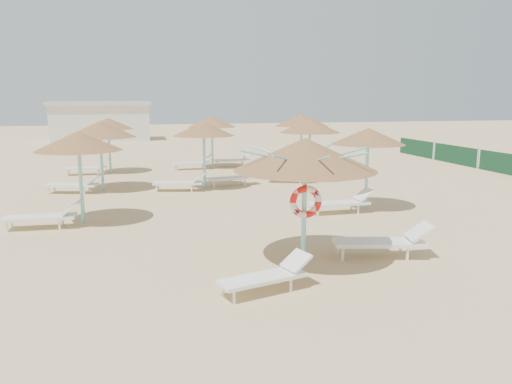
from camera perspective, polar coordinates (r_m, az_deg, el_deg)
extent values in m
plane|color=tan|center=(11.13, 2.91, -8.08)|extent=(120.00, 120.00, 0.00)
cylinder|color=#7DD8D8|center=(10.88, 5.51, -2.25)|extent=(0.11, 0.11, 2.30)
cone|color=#8D5E38|center=(10.67, 5.63, 4.32)|extent=(3.07, 3.07, 0.69)
cylinder|color=#7DD8D8|center=(10.70, 5.60, 2.97)|extent=(0.20, 0.20, 0.12)
cylinder|color=#7DD8D8|center=(10.92, 9.14, 4.13)|extent=(1.39, 0.04, 0.35)
cylinder|color=#7DD8D8|center=(11.31, 7.21, 4.40)|extent=(1.01, 1.01, 0.35)
cylinder|color=#7DD8D8|center=(11.34, 4.47, 4.47)|extent=(0.04, 1.39, 0.35)
cylinder|color=#7DD8D8|center=(11.00, 2.32, 4.30)|extent=(1.01, 1.01, 0.35)
cylinder|color=#7DD8D8|center=(10.47, 1.96, 3.98)|extent=(1.39, 0.04, 0.35)
cylinder|color=#7DD8D8|center=(10.05, 3.84, 3.68)|extent=(1.01, 1.01, 0.35)
cylinder|color=#7DD8D8|center=(10.02, 6.92, 3.60)|extent=(0.04, 1.39, 0.35)
cylinder|color=#7DD8D8|center=(10.39, 9.12, 3.79)|extent=(1.01, 1.01, 0.35)
torus|color=red|center=(10.74, 5.70, -1.12)|extent=(0.72, 0.15, 0.72)
cylinder|color=white|center=(8.97, -2.52, -11.98)|extent=(0.05, 0.05, 0.25)
cylinder|color=white|center=(9.34, -3.78, -11.05)|extent=(0.05, 0.05, 0.25)
cylinder|color=white|center=(9.53, 4.00, -10.59)|extent=(0.05, 0.05, 0.25)
cylinder|color=white|center=(9.88, 2.56, -9.79)|extent=(0.05, 0.05, 0.25)
cube|color=white|center=(9.41, 0.75, -9.81)|extent=(1.77, 1.00, 0.07)
cube|color=white|center=(9.72, 4.61, -7.84)|extent=(0.56, 0.63, 0.32)
cylinder|color=white|center=(11.37, 9.90, -7.02)|extent=(0.06, 0.06, 0.30)
cylinder|color=white|center=(11.87, 9.45, -6.24)|extent=(0.06, 0.06, 0.30)
cylinder|color=white|center=(11.71, 16.94, -6.81)|extent=(0.06, 0.06, 0.30)
cylinder|color=white|center=(12.20, 16.20, -6.07)|extent=(0.06, 0.06, 0.30)
cube|color=white|center=(11.74, 13.84, -5.62)|extent=(2.13, 1.11, 0.09)
cube|color=white|center=(11.93, 18.16, -4.31)|extent=(0.65, 0.74, 0.39)
cylinder|color=#7DD8D8|center=(15.17, -19.36, 0.88)|extent=(0.11, 0.11, 2.30)
cone|color=#8D5E38|center=(15.02, -19.65, 5.51)|extent=(2.42, 2.42, 0.55)
cylinder|color=#7DD8D8|center=(15.04, -19.60, 4.63)|extent=(0.20, 0.20, 0.12)
cylinder|color=white|center=(15.10, -26.59, -3.62)|extent=(0.06, 0.06, 0.28)
cylinder|color=white|center=(15.57, -26.12, -3.18)|extent=(0.06, 0.06, 0.28)
cylinder|color=white|center=(14.79, -21.54, -3.51)|extent=(0.06, 0.06, 0.28)
cylinder|color=white|center=(15.27, -21.22, -3.05)|extent=(0.06, 0.06, 0.28)
cube|color=white|center=(15.10, -23.47, -2.67)|extent=(1.92, 0.68, 0.08)
cube|color=white|center=(14.89, -20.35, -1.68)|extent=(0.50, 0.62, 0.36)
cylinder|color=#7DD8D8|center=(20.41, -17.23, 3.39)|extent=(0.11, 0.11, 2.30)
cone|color=#8D5E38|center=(20.30, -17.42, 6.87)|extent=(2.75, 2.75, 0.62)
cylinder|color=#7DD8D8|center=(20.31, -17.38, 6.18)|extent=(0.20, 0.20, 0.12)
cylinder|color=white|center=(20.36, -22.59, 0.15)|extent=(0.06, 0.06, 0.28)
cylinder|color=white|center=(20.81, -22.03, 0.40)|extent=(0.06, 0.06, 0.28)
cylinder|color=white|center=(19.84, -19.04, 0.13)|extent=(0.06, 0.06, 0.28)
cylinder|color=white|center=(20.30, -18.54, 0.39)|extent=(0.06, 0.06, 0.28)
cube|color=white|center=(20.24, -20.28, 0.77)|extent=(2.00, 1.09, 0.08)
cube|color=white|center=(19.90, -18.05, 1.44)|extent=(0.62, 0.70, 0.36)
cylinder|color=#7DD8D8|center=(25.14, -16.40, 4.72)|extent=(0.11, 0.11, 2.30)
cone|color=#8D5E38|center=(25.05, -16.54, 7.52)|extent=(2.38, 2.38, 0.54)
cylinder|color=#7DD8D8|center=(25.06, -16.52, 7.00)|extent=(0.20, 0.20, 0.12)
cylinder|color=white|center=(24.80, -20.74, 2.03)|extent=(0.06, 0.06, 0.28)
cylinder|color=white|center=(25.29, -20.59, 2.20)|extent=(0.06, 0.06, 0.28)
cylinder|color=white|center=(24.65, -17.63, 2.18)|extent=(0.06, 0.06, 0.28)
cylinder|color=white|center=(25.14, -17.54, 2.34)|extent=(0.06, 0.06, 0.28)
cube|color=white|center=(24.92, -18.87, 2.61)|extent=(1.90, 0.63, 0.08)
cube|color=white|center=(24.82, -16.95, 3.25)|extent=(0.49, 0.60, 0.36)
cylinder|color=#7DD8D8|center=(20.04, -5.93, 3.68)|extent=(0.11, 0.11, 2.30)
cone|color=#8D5E38|center=(19.93, -6.00, 7.20)|extent=(2.44, 2.44, 0.55)
cylinder|color=#7DD8D8|center=(19.95, -5.99, 6.54)|extent=(0.20, 0.20, 0.12)
cylinder|color=white|center=(19.56, -11.31, 0.36)|extent=(0.06, 0.06, 0.28)
cylinder|color=white|center=(20.04, -11.09, 0.62)|extent=(0.06, 0.06, 0.28)
cylinder|color=white|center=(19.39, -7.37, 0.40)|extent=(0.06, 0.06, 0.28)
cylinder|color=white|center=(19.88, -7.25, 0.65)|extent=(0.06, 0.06, 0.28)
cube|color=white|center=(19.66, -8.91, 1.03)|extent=(1.98, 0.97, 0.08)
cube|color=white|center=(19.54, -6.46, 1.75)|extent=(0.59, 0.68, 0.36)
cylinder|color=white|center=(20.15, -4.82, 0.83)|extent=(0.06, 0.06, 0.28)
cylinder|color=white|center=(20.61, -5.28, 1.05)|extent=(0.06, 0.06, 0.28)
cylinder|color=white|center=(20.62, -1.28, 1.10)|extent=(0.06, 0.06, 0.28)
cylinder|color=white|center=(21.08, -1.81, 1.31)|extent=(0.06, 0.06, 0.28)
cube|color=white|center=(20.62, -2.96, 1.59)|extent=(1.98, 0.97, 0.08)
cube|color=white|center=(20.90, -0.79, 2.40)|extent=(0.59, 0.68, 0.36)
cylinder|color=#7DD8D8|center=(26.02, -5.02, 5.30)|extent=(0.11, 0.11, 2.30)
cone|color=#8D5E38|center=(25.93, -5.06, 8.02)|extent=(2.46, 2.46, 0.55)
cylinder|color=#7DD8D8|center=(25.94, -5.06, 7.50)|extent=(0.20, 0.20, 0.12)
cylinder|color=white|center=(25.24, -8.99, 2.74)|extent=(0.06, 0.06, 0.28)
cylinder|color=white|center=(25.73, -9.14, 2.89)|extent=(0.06, 0.06, 0.28)
cylinder|color=white|center=(25.45, -5.98, 2.88)|extent=(0.06, 0.06, 0.28)
cylinder|color=white|center=(25.94, -6.18, 3.02)|extent=(0.06, 0.06, 0.28)
cube|color=white|center=(25.58, -7.30, 3.29)|extent=(1.93, 0.73, 0.08)
cube|color=white|center=(25.70, -5.44, 3.91)|extent=(0.52, 0.63, 0.36)
cylinder|color=white|center=(26.27, -4.39, 3.15)|extent=(0.06, 0.06, 0.28)
cylinder|color=white|center=(26.76, -4.50, 3.29)|extent=(0.06, 0.06, 0.28)
cylinder|color=white|center=(26.43, -1.48, 3.22)|extent=(0.06, 0.06, 0.28)
cylinder|color=white|center=(26.92, -1.63, 3.36)|extent=(0.06, 0.06, 0.28)
cube|color=white|center=(26.58, -2.73, 3.65)|extent=(1.93, 0.73, 0.08)
cube|color=white|center=(26.67, -0.92, 4.20)|extent=(0.52, 0.63, 0.36)
cylinder|color=#7DD8D8|center=(16.57, 12.53, 2.02)|extent=(0.11, 0.11, 2.30)
cone|color=#8D5E38|center=(16.44, 12.70, 6.26)|extent=(2.35, 2.35, 0.53)
cylinder|color=#7DD8D8|center=(16.46, 12.67, 5.46)|extent=(0.20, 0.20, 0.12)
cylinder|color=white|center=(15.42, 7.08, -2.27)|extent=(0.06, 0.06, 0.28)
cylinder|color=white|center=(15.88, 6.43, -1.88)|extent=(0.06, 0.06, 0.28)
cylinder|color=white|center=(15.96, 11.61, -1.97)|extent=(0.06, 0.06, 0.28)
cylinder|color=white|center=(16.40, 10.85, -1.60)|extent=(0.06, 0.06, 0.28)
cube|color=white|center=(15.91, 9.46, -1.27)|extent=(1.91, 0.65, 0.08)
cube|color=white|center=(16.22, 12.24, -0.27)|extent=(0.50, 0.61, 0.36)
cylinder|color=#7DD8D8|center=(22.07, 6.12, 4.32)|extent=(0.11, 0.11, 2.30)
cone|color=#8D5E38|center=(21.97, 6.18, 7.54)|extent=(2.65, 2.65, 0.60)
cylinder|color=#7DD8D8|center=(21.98, 6.17, 6.91)|extent=(0.20, 0.20, 0.12)
cylinder|color=white|center=(21.29, 1.47, 1.40)|extent=(0.06, 0.06, 0.28)
cylinder|color=white|center=(21.78, 1.56, 1.61)|extent=(0.06, 0.06, 0.28)
cylinder|color=white|center=(21.24, 5.11, 1.34)|extent=(0.06, 0.06, 0.28)
cylinder|color=white|center=(21.73, 5.12, 1.55)|extent=(0.06, 0.06, 0.28)
cube|color=white|center=(21.46, 3.65, 1.95)|extent=(2.00, 1.20, 0.08)
cube|color=white|center=(21.42, 5.93, 2.54)|extent=(0.65, 0.72, 0.36)
cylinder|color=white|center=(22.17, 7.26, 1.69)|extent=(0.06, 0.06, 0.28)
cylinder|color=white|center=(22.55, 6.46, 1.86)|extent=(0.06, 0.06, 0.28)
cylinder|color=white|center=(23.04, 9.87, 1.96)|extent=(0.06, 0.06, 0.28)
cylinder|color=white|center=(23.41, 9.05, 2.12)|extent=(0.06, 0.06, 0.28)
cube|color=white|center=(22.84, 8.43, 2.38)|extent=(2.00, 1.20, 0.08)
cube|color=white|center=(23.36, 10.04, 3.11)|extent=(0.65, 0.72, 0.36)
cylinder|color=#7DD8D8|center=(27.55, 5.19, 5.60)|extent=(0.11, 0.11, 2.30)
cone|color=#8D5E38|center=(27.47, 5.23, 8.19)|extent=(2.91, 2.91, 0.65)
cylinder|color=#7DD8D8|center=(27.48, 5.22, 7.68)|extent=(0.20, 0.20, 0.12)
cylinder|color=white|center=(26.63, 1.54, 3.28)|extent=(0.06, 0.06, 0.28)
cylinder|color=white|center=(27.12, 1.45, 3.41)|extent=(0.06, 0.06, 0.28)
cylinder|color=white|center=(26.78, 4.43, 3.29)|extent=(0.06, 0.06, 0.28)
cylinder|color=white|center=(27.27, 4.29, 3.43)|extent=(0.06, 0.06, 0.28)
cube|color=white|center=(26.93, 3.20, 3.74)|extent=(1.98, 0.94, 0.08)
cube|color=white|center=(27.02, 5.00, 4.25)|extent=(0.58, 0.67, 0.36)
cube|color=silver|center=(45.26, -17.24, 7.60)|extent=(8.00, 4.00, 3.00)
cube|color=beige|center=(45.22, -17.36, 9.65)|extent=(8.40, 4.40, 0.25)
cube|color=#1B5230|center=(26.48, 26.73, 2.88)|extent=(0.08, 3.80, 1.00)
cube|color=#1B5230|center=(29.64, 21.80, 3.97)|extent=(0.08, 3.80, 1.00)
cylinder|color=#7DD8D8|center=(28.11, 24.01, 3.59)|extent=(0.08, 0.08, 1.10)
cube|color=#1B5230|center=(32.97, 17.84, 4.83)|extent=(0.08, 3.80, 1.00)
cylinder|color=#7DD8D8|center=(31.36, 19.62, 4.54)|extent=(0.08, 0.08, 1.10)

